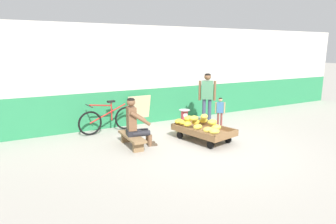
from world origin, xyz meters
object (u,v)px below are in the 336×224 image
(weighing_scale, at_px, (184,115))
(sign_board, at_px, (139,110))
(banana_cart, at_px, (203,131))
(low_bench, at_px, (132,138))
(vendor_seated, at_px, (135,122))
(plastic_crate, at_px, (184,125))
(customer_child, at_px, (220,110))
(customer_adult, at_px, (207,94))
(bicycle_near_left, at_px, (108,119))

(weighing_scale, distance_m, sign_board, 1.47)
(banana_cart, distance_m, low_bench, 1.75)
(weighing_scale, height_order, sign_board, sign_board)
(vendor_seated, height_order, plastic_crate, vendor_seated)
(banana_cart, height_order, vendor_seated, vendor_seated)
(low_bench, xyz_separation_m, weighing_scale, (1.75, 0.55, 0.25))
(vendor_seated, distance_m, sign_board, 1.97)
(weighing_scale, distance_m, customer_child, 1.05)
(low_bench, bearing_deg, customer_child, 6.17)
(customer_adult, bearing_deg, sign_board, 147.12)
(low_bench, distance_m, sign_board, 2.00)
(customer_adult, bearing_deg, vendor_seated, -164.37)
(banana_cart, height_order, weighing_scale, weighing_scale)
(banana_cart, xyz_separation_m, low_bench, (-1.69, 0.42, -0.04))
(customer_child, bearing_deg, low_bench, -173.83)
(banana_cart, distance_m, vendor_seated, 1.69)
(bicycle_near_left, bearing_deg, vendor_seated, -82.11)
(bicycle_near_left, bearing_deg, customer_child, -21.36)
(sign_board, distance_m, customer_child, 2.36)
(plastic_crate, xyz_separation_m, sign_board, (-0.84, 1.21, 0.29))
(weighing_scale, bearing_deg, plastic_crate, 90.00)
(bicycle_near_left, distance_m, customer_adult, 2.86)
(low_bench, relative_size, sign_board, 1.25)
(sign_board, xyz_separation_m, customer_adult, (1.67, -1.08, 0.51))
(banana_cart, bearing_deg, plastic_crate, 86.71)
(banana_cart, distance_m, bicycle_near_left, 2.58)
(sign_board, bearing_deg, low_bench, -117.34)
(plastic_crate, xyz_separation_m, weighing_scale, (-0.00, -0.00, 0.30))
(low_bench, bearing_deg, customer_adult, 14.82)
(plastic_crate, distance_m, bicycle_near_left, 2.06)
(low_bench, bearing_deg, weighing_scale, 17.58)
(plastic_crate, bearing_deg, bicycle_near_left, 155.04)
(bicycle_near_left, xyz_separation_m, sign_board, (1.02, 0.34, 0.09))
(weighing_scale, xyz_separation_m, sign_board, (-0.84, 1.21, -0.02))
(low_bench, relative_size, customer_adult, 0.72)
(weighing_scale, height_order, customer_adult, customer_adult)
(low_bench, relative_size, bicycle_near_left, 0.67)
(low_bench, bearing_deg, banana_cart, -14.00)
(plastic_crate, height_order, sign_board, sign_board)
(plastic_crate, bearing_deg, customer_adult, 8.73)
(low_bench, xyz_separation_m, customer_adult, (2.58, 0.68, 0.75))
(banana_cart, relative_size, sign_board, 1.80)
(vendor_seated, relative_size, bicycle_near_left, 0.69)
(plastic_crate, bearing_deg, weighing_scale, -90.00)
(vendor_seated, distance_m, customer_adult, 2.62)
(banana_cart, bearing_deg, customer_child, 34.04)
(low_bench, height_order, vendor_seated, vendor_seated)
(customer_adult, height_order, customer_child, customer_adult)
(vendor_seated, height_order, customer_child, vendor_seated)
(banana_cart, relative_size, plastic_crate, 4.40)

